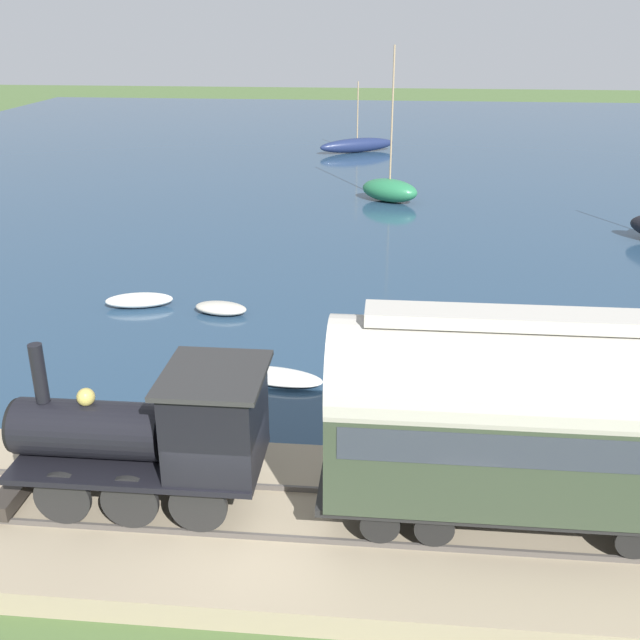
{
  "coord_description": "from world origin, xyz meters",
  "views": [
    {
      "loc": [
        -11.82,
        -2.77,
        9.95
      ],
      "look_at": [
        6.73,
        -1.0,
        2.28
      ],
      "focal_mm": 42.0,
      "sensor_mm": 36.0,
      "label": 1
    }
  ],
  "objects_px": {
    "rowboat_near_shore": "(276,377)",
    "rowboat_mid_harbor": "(139,300)",
    "steam_locomotive": "(160,430)",
    "passenger_coach": "(539,415)",
    "rowboat_off_pier": "(221,308)",
    "sailboat_navy": "(357,145)",
    "sailboat_green": "(390,190)"
  },
  "relations": [
    {
      "from": "steam_locomotive",
      "to": "passenger_coach",
      "type": "relative_size",
      "value": 0.68
    },
    {
      "from": "rowboat_off_pier",
      "to": "passenger_coach",
      "type": "bearing_deg",
      "value": -134.14
    },
    {
      "from": "sailboat_green",
      "to": "rowboat_near_shore",
      "type": "distance_m",
      "value": 23.09
    },
    {
      "from": "sailboat_green",
      "to": "rowboat_mid_harbor",
      "type": "xyz_separation_m",
      "value": [
        -17.36,
        8.93,
        -0.44
      ]
    },
    {
      "from": "passenger_coach",
      "to": "rowboat_near_shore",
      "type": "bearing_deg",
      "value": 41.39
    },
    {
      "from": "steam_locomotive",
      "to": "rowboat_near_shore",
      "type": "bearing_deg",
      "value": -10.46
    },
    {
      "from": "steam_locomotive",
      "to": "rowboat_near_shore",
      "type": "height_order",
      "value": "steam_locomotive"
    },
    {
      "from": "sailboat_green",
      "to": "rowboat_near_shore",
      "type": "relative_size",
      "value": 2.84
    },
    {
      "from": "rowboat_near_shore",
      "to": "rowboat_mid_harbor",
      "type": "height_order",
      "value": "rowboat_mid_harbor"
    },
    {
      "from": "passenger_coach",
      "to": "rowboat_off_pier",
      "type": "relative_size",
      "value": 3.98
    },
    {
      "from": "sailboat_green",
      "to": "sailboat_navy",
      "type": "distance_m",
      "value": 16.28
    },
    {
      "from": "rowboat_near_shore",
      "to": "rowboat_mid_harbor",
      "type": "distance_m",
      "value": 8.07
    },
    {
      "from": "rowboat_off_pier",
      "to": "rowboat_near_shore",
      "type": "distance_m",
      "value": 5.82
    },
    {
      "from": "sailboat_navy",
      "to": "rowboat_mid_harbor",
      "type": "relative_size",
      "value": 2.3
    },
    {
      "from": "sailboat_green",
      "to": "rowboat_near_shore",
      "type": "xyz_separation_m",
      "value": [
        -22.89,
        3.05,
        -0.51
      ]
    },
    {
      "from": "sailboat_green",
      "to": "rowboat_off_pier",
      "type": "xyz_separation_m",
      "value": [
        -17.76,
        5.81,
        -0.48
      ]
    },
    {
      "from": "sailboat_navy",
      "to": "rowboat_off_pier",
      "type": "xyz_separation_m",
      "value": [
        -33.83,
        3.18,
        -0.35
      ]
    },
    {
      "from": "sailboat_navy",
      "to": "rowboat_near_shore",
      "type": "height_order",
      "value": "sailboat_navy"
    },
    {
      "from": "steam_locomotive",
      "to": "rowboat_mid_harbor",
      "type": "distance_m",
      "value": 13.32
    },
    {
      "from": "steam_locomotive",
      "to": "rowboat_near_shore",
      "type": "xyz_separation_m",
      "value": [
        6.79,
        -1.25,
        -2.16
      ]
    },
    {
      "from": "rowboat_mid_harbor",
      "to": "passenger_coach",
      "type": "bearing_deg",
      "value": -148.18
    },
    {
      "from": "sailboat_navy",
      "to": "rowboat_near_shore",
      "type": "relative_size",
      "value": 2.01
    },
    {
      "from": "passenger_coach",
      "to": "rowboat_off_pier",
      "type": "xyz_separation_m",
      "value": [
        11.91,
        8.74,
        -2.86
      ]
    },
    {
      "from": "sailboat_green",
      "to": "rowboat_near_shore",
      "type": "bearing_deg",
      "value": -159.47
    },
    {
      "from": "rowboat_near_shore",
      "to": "rowboat_mid_harbor",
      "type": "relative_size",
      "value": 1.15
    },
    {
      "from": "sailboat_navy",
      "to": "rowboat_mid_harbor",
      "type": "distance_m",
      "value": 34.02
    },
    {
      "from": "rowboat_near_shore",
      "to": "passenger_coach",
      "type": "bearing_deg",
      "value": -127.43
    },
    {
      "from": "sailboat_navy",
      "to": "rowboat_off_pier",
      "type": "bearing_deg",
      "value": 145.65
    },
    {
      "from": "steam_locomotive",
      "to": "rowboat_near_shore",
      "type": "relative_size",
      "value": 1.86
    },
    {
      "from": "sailboat_green",
      "to": "rowboat_off_pier",
      "type": "relative_size",
      "value": 4.11
    },
    {
      "from": "steam_locomotive",
      "to": "passenger_coach",
      "type": "xyz_separation_m",
      "value": [
        -0.0,
        -7.23,
        0.73
      ]
    },
    {
      "from": "passenger_coach",
      "to": "rowboat_mid_harbor",
      "type": "xyz_separation_m",
      "value": [
        12.31,
        11.86,
        -2.83
      ]
    }
  ]
}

